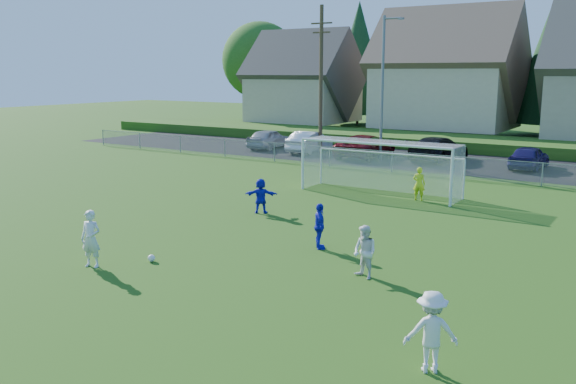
% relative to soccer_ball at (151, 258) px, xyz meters
% --- Properties ---
extents(ground, '(160.00, 160.00, 0.00)m').
position_rel_soccer_ball_xyz_m(ground, '(1.45, -2.67, -0.11)').
color(ground, '#193D0C').
rests_on(ground, ground).
extents(asphalt_lot, '(60.00, 60.00, 0.00)m').
position_rel_soccer_ball_xyz_m(asphalt_lot, '(1.45, 24.83, -0.10)').
color(asphalt_lot, black).
rests_on(asphalt_lot, ground).
extents(grass_embankment, '(70.00, 6.00, 0.80)m').
position_rel_soccer_ball_xyz_m(grass_embankment, '(1.45, 32.33, 0.29)').
color(grass_embankment, '#1E420F').
rests_on(grass_embankment, ground).
extents(soccer_ball, '(0.22, 0.22, 0.22)m').
position_rel_soccer_ball_xyz_m(soccer_ball, '(0.00, 0.00, 0.00)').
color(soccer_ball, white).
rests_on(soccer_ball, ground).
extents(player_white_a, '(0.70, 0.56, 1.68)m').
position_rel_soccer_ball_xyz_m(player_white_a, '(-1.11, -1.27, 0.73)').
color(player_white_a, silver).
rests_on(player_white_a, ground).
extents(player_white_b, '(0.87, 0.79, 1.48)m').
position_rel_soccer_ball_xyz_m(player_white_b, '(6.01, 2.12, 0.63)').
color(player_white_b, silver).
rests_on(player_white_b, ground).
extents(player_white_c, '(1.19, 1.03, 1.59)m').
position_rel_soccer_ball_xyz_m(player_white_c, '(9.38, -2.05, 0.69)').
color(player_white_c, silver).
rests_on(player_white_c, ground).
extents(player_blue_a, '(0.82, 0.91, 1.49)m').
position_rel_soccer_ball_xyz_m(player_blue_a, '(3.55, 3.91, 0.63)').
color(player_blue_a, '#1419BC').
rests_on(player_blue_a, ground).
extents(player_blue_b, '(1.35, 0.99, 1.41)m').
position_rel_soccer_ball_xyz_m(player_blue_b, '(-0.95, 7.04, 0.60)').
color(player_blue_b, '#1419BC').
rests_on(player_blue_b, ground).
extents(goalkeeper, '(0.58, 0.42, 1.49)m').
position_rel_soccer_ball_xyz_m(goalkeeper, '(3.51, 12.82, 0.64)').
color(goalkeeper, '#BADC19').
rests_on(goalkeeper, ground).
extents(car_a, '(1.97, 4.37, 1.46)m').
position_rel_soccer_ball_xyz_m(car_a, '(-12.56, 24.56, 0.62)').
color(car_a, '#979A9E').
rests_on(car_a, ground).
extents(car_b, '(1.91, 4.61, 1.48)m').
position_rel_soccer_ball_xyz_m(car_b, '(-8.96, 24.36, 0.63)').
color(car_b, white).
rests_on(car_b, ground).
extents(car_c, '(2.56, 5.47, 1.51)m').
position_rel_soccer_ball_xyz_m(car_c, '(-4.44, 24.09, 0.65)').
color(car_c, '#640B11').
rests_on(car_c, ground).
extents(car_d, '(2.83, 5.56, 1.55)m').
position_rel_soccer_ball_xyz_m(car_d, '(0.16, 25.06, 0.66)').
color(car_d, black).
rests_on(car_d, ground).
extents(car_e, '(1.82, 4.12, 1.38)m').
position_rel_soccer_ball_xyz_m(car_e, '(5.72, 24.77, 0.58)').
color(car_e, '#1B154C').
rests_on(car_e, ground).
extents(soccer_goal, '(7.42, 1.90, 2.50)m').
position_rel_soccer_ball_xyz_m(soccer_goal, '(1.45, 13.38, 1.52)').
color(soccer_goal, white).
rests_on(soccer_goal, ground).
extents(chainlink_fence, '(52.06, 0.06, 1.20)m').
position_rel_soccer_ball_xyz_m(chainlink_fence, '(1.45, 19.33, 0.52)').
color(chainlink_fence, gray).
rests_on(chainlink_fence, ground).
extents(streetlight, '(1.38, 0.18, 9.00)m').
position_rel_soccer_ball_xyz_m(streetlight, '(-3.00, 23.33, 4.73)').
color(streetlight, slate).
rests_on(streetlight, ground).
extents(utility_pole, '(1.60, 0.26, 10.00)m').
position_rel_soccer_ball_xyz_m(utility_pole, '(-8.05, 24.33, 5.04)').
color(utility_pole, '#473321').
rests_on(utility_pole, ground).
extents(houses_row, '(53.90, 11.45, 13.27)m').
position_rel_soccer_ball_xyz_m(houses_row, '(3.42, 39.79, 7.22)').
color(houses_row, tan).
rests_on(houses_row, ground).
extents(tree_row, '(65.98, 12.36, 13.80)m').
position_rel_soccer_ball_xyz_m(tree_row, '(2.49, 46.06, 6.80)').
color(tree_row, '#382616').
rests_on(tree_row, ground).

